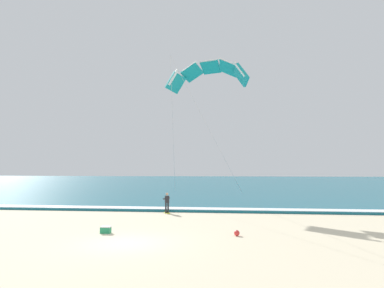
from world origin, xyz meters
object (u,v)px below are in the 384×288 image
object	(u,v)px
kitesurfer	(167,202)
surfboard	(167,213)
kite_primary	(209,73)
beach_ball	(237,233)
cooler_box	(106,230)

from	to	relation	value
kitesurfer	surfboard	bearing A→B (deg)	-64.54
kitesurfer	kite_primary	distance (m)	16.44
kitesurfer	beach_ball	world-z (taller)	kitesurfer
kitesurfer	cooler_box	size ratio (longest dim) A/B	2.91
kite_primary	surfboard	bearing A→B (deg)	-108.09
surfboard	kitesurfer	world-z (taller)	kitesurfer
surfboard	kite_primary	size ratio (longest dim) A/B	0.10
kite_primary	beach_ball	bearing A→B (deg)	-81.63
kite_primary	cooler_box	world-z (taller)	kite_primary
surfboard	beach_ball	world-z (taller)	beach_ball
surfboard	kitesurfer	distance (m)	0.91
beach_ball	surfboard	bearing A→B (deg)	122.01
kitesurfer	cooler_box	xyz separation A→B (m)	(-1.90, -9.03, -0.74)
kitesurfer	kite_primary	bearing A→B (deg)	71.83
kitesurfer	kite_primary	size ratio (longest dim) A/B	0.12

